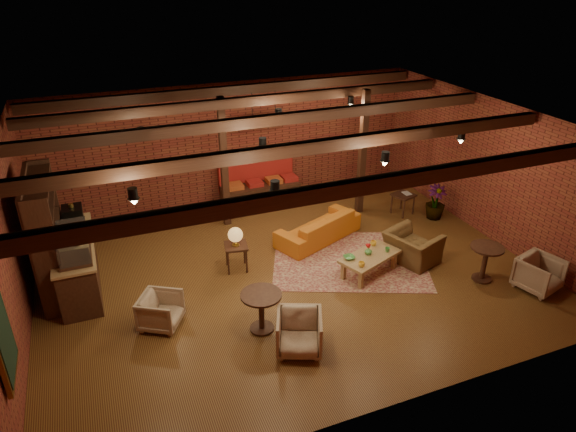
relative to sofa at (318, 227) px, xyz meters
name	(u,v)px	position (x,y,z in m)	size (l,w,h in m)	color
floor	(288,271)	(-1.18, -1.04, -0.32)	(10.00, 10.00, 0.00)	#401E10
ceiling	(288,125)	(-1.18, -1.04, 2.88)	(10.00, 8.00, 0.02)	black
wall_back	(232,143)	(-1.18, 2.96, 1.28)	(10.00, 0.02, 3.20)	maroon
wall_front	(398,320)	(-1.18, -5.04, 1.28)	(10.00, 0.02, 3.20)	maroon
wall_left	(10,250)	(-6.18, -1.04, 1.28)	(0.02, 8.00, 3.20)	maroon
wall_right	(488,169)	(3.82, -1.04, 1.28)	(0.02, 8.00, 3.20)	maroon
ceiling_beams	(288,131)	(-1.18, -1.04, 2.76)	(9.80, 6.40, 0.22)	black
ceiling_pipe	(260,121)	(-1.18, 0.56, 2.53)	(0.12, 0.12, 9.60)	black
post_left	(224,164)	(-1.78, 1.56, 1.28)	(0.16, 0.16, 3.20)	black
post_right	(362,154)	(1.62, 0.96, 1.28)	(0.16, 0.16, 3.20)	black
service_counter	(75,252)	(-5.28, -0.04, 0.48)	(0.80, 2.50, 1.60)	black
plant_counter	(76,228)	(-5.18, 0.16, 0.90)	(0.35, 0.39, 0.30)	#337F33
shelving_hutch	(49,236)	(-5.68, 0.06, 0.88)	(0.52, 2.00, 2.40)	black
chalkboard_menu	(2,332)	(-6.11, -3.34, 1.28)	(0.08, 0.96, 1.46)	black
banquette	(260,184)	(-0.58, 2.51, 0.18)	(2.10, 0.70, 1.00)	#A61F1B
service_sign	(264,122)	(-0.58, 2.06, 2.03)	(0.86, 0.06, 0.30)	#EE4B17
ceiling_spotlights	(288,142)	(-1.18, -1.04, 2.54)	(6.40, 4.40, 0.28)	black
rug	(349,259)	(0.25, -1.12, -0.31)	(3.30, 2.52, 0.01)	maroon
sofa	(318,227)	(0.00, 0.00, 0.00)	(2.17, 0.85, 0.63)	#C1641A
coffee_table	(369,257)	(0.35, -1.77, 0.08)	(1.47, 1.09, 0.70)	#936945
side_table_lamp	(236,238)	(-2.16, -0.56, 0.44)	(0.55, 0.55, 0.99)	black
round_table_left	(261,306)	(-2.32, -2.65, 0.20)	(0.73, 0.73, 0.76)	black
armchair_a	(160,309)	(-3.97, -1.88, 0.03)	(0.68, 0.63, 0.70)	beige
armchair_b	(299,331)	(-1.91, -3.38, 0.07)	(0.75, 0.70, 0.77)	beige
armchair_right	(413,243)	(1.48, -1.66, 0.14)	(1.05, 0.68, 0.92)	brown
side_table_book	(403,196)	(2.59, 0.42, 0.19)	(0.62, 0.62, 0.57)	black
round_table_right	(485,258)	(2.43, -2.82, 0.20)	(0.66, 0.66, 0.78)	black
armchair_far	(539,273)	(3.22, -3.49, 0.06)	(0.74, 0.69, 0.76)	beige
plant_tall	(440,169)	(3.22, -0.09, 1.02)	(1.49, 1.49, 2.67)	#4C7F4C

